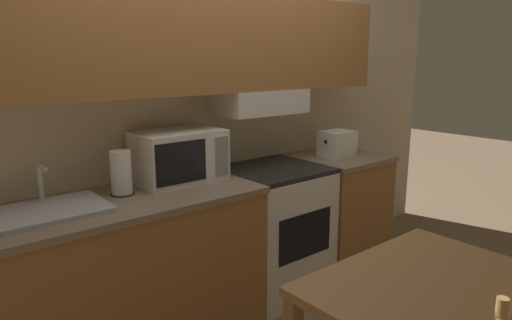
{
  "coord_description": "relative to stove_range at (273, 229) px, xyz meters",
  "views": [
    {
      "loc": [
        -1.58,
        -2.53,
        1.6
      ],
      "look_at": [
        0.05,
        -0.57,
        1.03
      ],
      "focal_mm": 32.0,
      "sensor_mm": 36.0,
      "label": 1
    }
  ],
  "objects": [
    {
      "name": "microwave",
      "position": [
        -0.66,
        0.11,
        0.59
      ],
      "size": [
        0.51,
        0.33,
        0.3
      ],
      "color": "white",
      "rests_on": "lower_counter_main"
    },
    {
      "name": "dining_table",
      "position": [
        -0.49,
        -1.4,
        0.2
      ],
      "size": [
        0.93,
        0.63,
        0.78
      ],
      "color": "#9E7042",
      "rests_on": "ground_plane"
    },
    {
      "name": "lower_counter_right_stub",
      "position": [
        0.65,
        -0.01,
        0.0
      ],
      "size": [
        0.63,
        0.65,
        0.88
      ],
      "color": "#A36B38",
      "rests_on": "ground_plane"
    },
    {
      "name": "stove_range",
      "position": [
        0.0,
        0.0,
        0.0
      ],
      "size": [
        0.65,
        0.62,
        0.88
      ],
      "color": "white",
      "rests_on": "ground_plane"
    },
    {
      "name": "toaster",
      "position": [
        0.62,
        -0.02,
        0.54
      ],
      "size": [
        0.26,
        0.19,
        0.19
      ],
      "color": "white",
      "rests_on": "lower_counter_right_stub"
    },
    {
      "name": "lower_counter_main",
      "position": [
        -1.07,
        -0.01,
        0.0
      ],
      "size": [
        1.47,
        0.65,
        0.88
      ],
      "color": "#A36B38",
      "rests_on": "ground_plane"
    },
    {
      "name": "ground_plane",
      "position": [
        -0.42,
        0.31,
        -0.44
      ],
      "size": [
        16.0,
        16.0,
        0.0
      ],
      "primitive_type": "plane",
      "color": "#7F664C"
    },
    {
      "name": "wall_back",
      "position": [
        -0.41,
        0.25,
        1.02
      ],
      "size": [
        5.14,
        0.38,
        2.55
      ],
      "color": "beige",
      "rests_on": "ground_plane"
    },
    {
      "name": "sink_basin",
      "position": [
        -1.43,
        -0.01,
        0.46
      ],
      "size": [
        0.5,
        0.38,
        0.22
      ],
      "color": "#B7BABF",
      "rests_on": "lower_counter_main"
    },
    {
      "name": "paper_towel_roll",
      "position": [
        -1.05,
        0.06,
        0.56
      ],
      "size": [
        0.13,
        0.13,
        0.24
      ],
      "color": "black",
      "rests_on": "lower_counter_main"
    }
  ]
}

